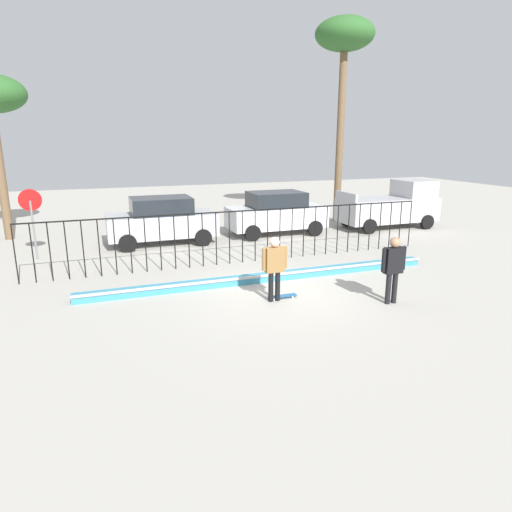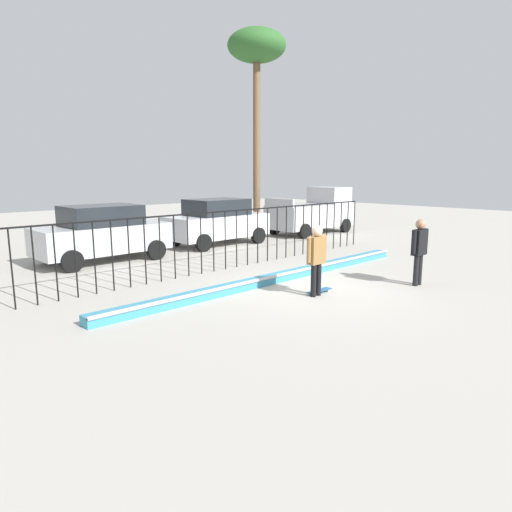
% 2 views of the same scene
% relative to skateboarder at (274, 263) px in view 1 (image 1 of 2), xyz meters
% --- Properties ---
extents(ground_plane, '(60.00, 60.00, 0.00)m').
position_rel_skateboarder_xyz_m(ground_plane, '(0.43, 0.55, -1.04)').
color(ground_plane, '#ADA89E').
extents(bowl_coping_ledge, '(11.00, 0.40, 0.27)m').
position_rel_skateboarder_xyz_m(bowl_coping_ledge, '(0.43, 1.67, -0.92)').
color(bowl_coping_ledge, teal).
rests_on(bowl_coping_ledge, ground).
extents(perimeter_fence, '(14.04, 0.04, 1.83)m').
position_rel_skateboarder_xyz_m(perimeter_fence, '(0.43, 3.91, 0.08)').
color(perimeter_fence, black).
rests_on(perimeter_fence, ground).
extents(skateboarder, '(0.70, 0.26, 1.73)m').
position_rel_skateboarder_xyz_m(skateboarder, '(0.00, 0.00, 0.00)').
color(skateboarder, black).
rests_on(skateboarder, ground).
extents(skateboard, '(0.80, 0.20, 0.07)m').
position_rel_skateboarder_xyz_m(skateboard, '(0.28, 0.10, -0.98)').
color(skateboard, '#26598C').
rests_on(skateboard, ground).
extents(camera_operator, '(0.72, 0.27, 1.77)m').
position_rel_skateboarder_xyz_m(camera_operator, '(2.80, -1.21, 0.02)').
color(camera_operator, black).
rests_on(camera_operator, ground).
extents(parked_car_silver, '(4.30, 2.12, 1.90)m').
position_rel_skateboarder_xyz_m(parked_car_silver, '(-1.72, 7.75, -0.07)').
color(parked_car_silver, '#B7BABF').
rests_on(parked_car_silver, ground).
extents(parked_car_white, '(4.30, 2.12, 1.90)m').
position_rel_skateboarder_xyz_m(parked_car_white, '(3.35, 7.88, -0.07)').
color(parked_car_white, silver).
rests_on(parked_car_white, ground).
extents(pickup_truck, '(4.70, 2.12, 2.24)m').
position_rel_skateboarder_xyz_m(pickup_truck, '(9.16, 7.43, -0.00)').
color(pickup_truck, '#B7B7BC').
rests_on(pickup_truck, ground).
extents(stop_sign, '(0.76, 0.07, 2.50)m').
position_rel_skateboarder_xyz_m(stop_sign, '(-6.33, 6.85, 0.58)').
color(stop_sign, slate).
rests_on(stop_sign, ground).
extents(palm_tree_tall, '(2.83, 2.83, 9.75)m').
position_rel_skateboarder_xyz_m(palm_tree_tall, '(7.64, 9.94, 7.55)').
color(palm_tree_tall, brown).
rests_on(palm_tree_tall, ground).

